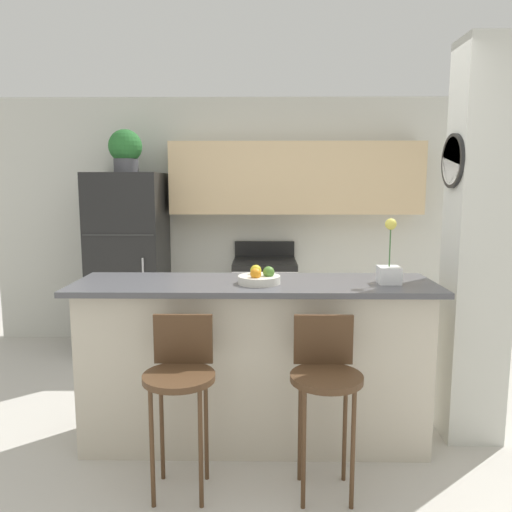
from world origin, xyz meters
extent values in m
plane|color=beige|center=(0.00, 0.00, 0.00)|extent=(14.00, 14.00, 0.00)
cube|color=silver|center=(0.00, 2.21, 1.27)|extent=(5.60, 0.06, 2.55)
cube|color=tan|center=(0.39, 2.02, 1.73)|extent=(2.53, 0.32, 0.72)
cube|color=white|center=(0.07, 2.04, 1.54)|extent=(0.73, 0.28, 0.12)
cube|color=silver|center=(1.43, 0.09, 1.27)|extent=(0.36, 0.32, 2.55)
cylinder|color=black|center=(1.23, 0.09, 1.81)|extent=(0.02, 0.34, 0.34)
cylinder|color=white|center=(1.23, 0.09, 1.81)|extent=(0.01, 0.30, 0.30)
cube|color=beige|center=(0.00, 0.00, 0.51)|extent=(2.15, 0.53, 1.03)
cube|color=#4C4C51|center=(0.00, 0.00, 1.04)|extent=(2.27, 0.65, 0.04)
cube|color=black|center=(-1.27, 1.79, 0.60)|extent=(0.69, 0.71, 1.21)
cube|color=black|center=(-1.27, 1.79, 1.49)|extent=(0.69, 0.71, 0.57)
cube|color=#333333|center=(-1.27, 1.43, 1.21)|extent=(0.66, 0.01, 0.01)
cylinder|color=#B2B2B7|center=(-1.05, 1.42, 0.66)|extent=(0.02, 0.02, 0.66)
cube|color=white|center=(0.07, 1.85, 0.43)|extent=(0.63, 0.62, 0.85)
cube|color=black|center=(0.07, 1.85, 0.88)|extent=(0.63, 0.62, 0.06)
cube|color=black|center=(0.07, 2.14, 0.99)|extent=(0.63, 0.04, 0.16)
cube|color=black|center=(0.07, 1.53, 0.47)|extent=(0.38, 0.01, 0.27)
cylinder|color=#4C331E|center=(-0.39, -0.57, 0.66)|extent=(0.39, 0.39, 0.03)
cube|color=#4C331E|center=(-0.39, -0.41, 0.82)|extent=(0.33, 0.02, 0.28)
cylinder|color=#4C331E|center=(-0.52, -0.70, 0.32)|extent=(0.02, 0.02, 0.64)
cylinder|color=#4C331E|center=(-0.26, -0.70, 0.32)|extent=(0.02, 0.02, 0.64)
cylinder|color=#4C331E|center=(-0.52, -0.45, 0.32)|extent=(0.02, 0.02, 0.64)
cylinder|color=#4C331E|center=(-0.26, -0.45, 0.32)|extent=(0.02, 0.02, 0.64)
cylinder|color=#4C331E|center=(0.39, -0.57, 0.66)|extent=(0.39, 0.39, 0.03)
cube|color=#4C331E|center=(0.39, -0.41, 0.82)|extent=(0.33, 0.02, 0.28)
cylinder|color=#4C331E|center=(0.26, -0.70, 0.32)|extent=(0.02, 0.02, 0.64)
cylinder|color=#4C331E|center=(0.52, -0.70, 0.32)|extent=(0.02, 0.02, 0.64)
cylinder|color=#4C331E|center=(0.26, -0.45, 0.32)|extent=(0.02, 0.02, 0.64)
cylinder|color=#4C331E|center=(0.52, -0.45, 0.32)|extent=(0.02, 0.02, 0.64)
cylinder|color=#4C4C51|center=(-1.27, 1.79, 1.84)|extent=(0.23, 0.23, 0.13)
sphere|color=#286B2D|center=(-1.27, 1.79, 2.03)|extent=(0.32, 0.32, 0.32)
cube|color=white|center=(0.83, -0.04, 1.11)|extent=(0.13, 0.13, 0.11)
cylinder|color=#386633|center=(0.83, -0.04, 1.29)|extent=(0.01, 0.01, 0.24)
sphere|color=#DBCC4C|center=(0.83, -0.04, 1.43)|extent=(0.07, 0.07, 0.07)
cylinder|color=silver|center=(0.03, -0.06, 1.09)|extent=(0.26, 0.26, 0.05)
sphere|color=#4C7F2D|center=(0.09, -0.06, 1.13)|extent=(0.07, 0.07, 0.07)
sphere|color=gold|center=(0.01, 0.00, 1.13)|extent=(0.07, 0.07, 0.07)
sphere|color=orange|center=(0.01, -0.11, 1.13)|extent=(0.07, 0.07, 0.07)
camera|label=1|loc=(0.05, -3.08, 1.68)|focal=35.00mm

